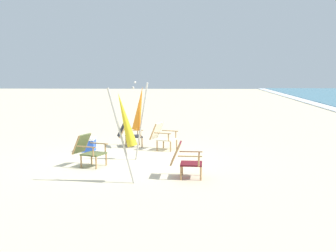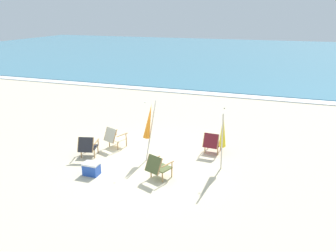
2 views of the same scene
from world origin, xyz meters
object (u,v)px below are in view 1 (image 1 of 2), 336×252
at_px(beach_chair_far_center, 129,133).
at_px(umbrella_furled_orange, 139,109).
at_px(beach_chair_back_left, 162,135).
at_px(umbrella_furled_yellow, 125,120).
at_px(cooler_box, 89,144).
at_px(beach_chair_front_right, 88,149).
at_px(beach_chair_front_left, 184,159).

xyz_separation_m(beach_chair_far_center, umbrella_furled_orange, (2.09, 0.54, 0.94)).
bearing_deg(umbrella_furled_orange, beach_chair_back_left, 162.06).
bearing_deg(umbrella_furled_yellow, beach_chair_back_left, 171.67).
bearing_deg(cooler_box, beach_chair_front_right, 10.98).
xyz_separation_m(beach_chair_front_right, cooler_box, (-2.06, -0.40, -0.23)).
bearing_deg(beach_chair_front_right, umbrella_furled_orange, 122.00).
bearing_deg(beach_chair_back_left, umbrella_furled_yellow, -8.33).
xyz_separation_m(beach_chair_far_center, beach_chair_front_left, (4.00, 1.71, 0.00)).
bearing_deg(beach_chair_front_left, umbrella_furled_yellow, -66.24).
xyz_separation_m(umbrella_furled_orange, cooler_box, (-1.30, -1.62, -1.17)).
bearing_deg(umbrella_furled_orange, beach_chair_front_right, -58.00).
bearing_deg(cooler_box, umbrella_furled_yellow, 22.27).
distance_m(beach_chair_far_center, umbrella_furled_yellow, 4.67).
distance_m(umbrella_furled_orange, umbrella_furled_yellow, 2.47).
relative_size(beach_chair_front_left, beach_chair_back_left, 0.93).
xyz_separation_m(beach_chair_front_left, beach_chair_back_left, (-3.53, -0.65, 0.00)).
height_order(umbrella_furled_orange, umbrella_furled_yellow, umbrella_furled_orange).
relative_size(beach_chair_back_left, umbrella_furled_yellow, 0.42).
relative_size(beach_chair_front_left, umbrella_furled_orange, 0.38).
height_order(beach_chair_back_left, umbrella_furled_orange, umbrella_furled_orange).
bearing_deg(beach_chair_far_center, umbrella_furled_orange, 14.46).
distance_m(beach_chair_back_left, cooler_box, 2.17).
bearing_deg(beach_chair_front_left, cooler_box, -139.05).
xyz_separation_m(beach_chair_front_left, umbrella_furled_yellow, (0.55, -1.25, 0.92)).
distance_m(beach_chair_back_left, umbrella_furled_orange, 1.94).
xyz_separation_m(beach_chair_front_right, umbrella_furled_orange, (-0.76, 1.22, 0.94)).
bearing_deg(beach_chair_front_right, beach_chair_back_left, 143.76).
distance_m(beach_chair_front_right, beach_chair_back_left, 2.94).
xyz_separation_m(beach_chair_far_center, beach_chair_front_right, (2.85, -0.68, 0.00)).
height_order(beach_chair_front_left, cooler_box, beach_chair_front_left).
bearing_deg(umbrella_furled_yellow, cooler_box, -157.73).
distance_m(beach_chair_far_center, beach_chair_back_left, 1.16).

